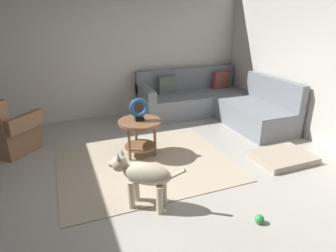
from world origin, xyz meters
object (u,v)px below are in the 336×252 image
at_px(torus_sculpture, 139,109).
at_px(dog_toy_ball, 259,219).
at_px(sectional_couch, 214,103).
at_px(side_table, 140,129).
at_px(armchair, 6,132).
at_px(dog, 143,175).
at_px(dog_bed_mat, 282,157).

bearing_deg(torus_sculpture, dog_toy_ball, -70.22).
xyz_separation_m(sectional_couch, side_table, (-1.82, -1.05, 0.13)).
xyz_separation_m(armchair, dog_toy_ball, (2.44, -2.66, -0.28)).
relative_size(sectional_couch, dog, 3.21).
relative_size(sectional_couch, armchair, 2.26).
relative_size(sectional_couch, torus_sculpture, 6.90).
bearing_deg(dog, side_table, 22.82).
xyz_separation_m(sectional_couch, dog_toy_ball, (-1.16, -2.90, -0.24)).
bearing_deg(side_table, armchair, 155.34).
bearing_deg(side_table, dog, -104.95).
relative_size(sectional_couch, side_table, 3.75).
distance_m(armchair, side_table, 1.96).
relative_size(armchair, torus_sculpture, 3.05).
relative_size(armchair, dog_bed_mat, 1.24).
xyz_separation_m(sectional_couch, dog, (-2.13, -2.22, 0.09)).
bearing_deg(dog_toy_ball, torus_sculpture, 109.78).
relative_size(dog_bed_mat, dog_toy_ball, 8.59).
xyz_separation_m(torus_sculpture, dog, (-0.31, -1.16, -0.33)).
bearing_deg(sectional_couch, side_table, -149.90).
relative_size(torus_sculpture, dog_bed_mat, 0.41).
bearing_deg(dog_bed_mat, dog, -172.59).
bearing_deg(dog_bed_mat, sectional_couch, 89.84).
distance_m(dog, dog_toy_ball, 1.23).
xyz_separation_m(armchair, dog, (1.47, -1.98, 0.05)).
distance_m(sectional_couch, dog_bed_mat, 1.96).
bearing_deg(dog_toy_ball, armchair, 132.53).
relative_size(torus_sculpture, dog, 0.46).
relative_size(armchair, dog, 1.42).
height_order(side_table, dog, dog).
height_order(dog_bed_mat, dog, dog).
distance_m(torus_sculpture, dog_toy_ball, 2.07).
height_order(sectional_couch, dog_toy_ball, sectional_couch).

